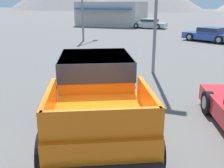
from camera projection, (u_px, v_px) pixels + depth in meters
name	position (u px, v px, depth m)	size (l,w,h in m)	color
ground_plane	(100.00, 145.00, 5.97)	(320.00, 320.00, 0.00)	#5B5956
orange_pickup_truck	(97.00, 92.00, 6.26)	(3.66, 5.03, 1.85)	orange
parked_car_silver	(149.00, 24.00, 33.48)	(4.64, 2.24, 1.18)	#B7BABF
parked_car_blue	(210.00, 34.00, 21.91)	(4.53, 3.49, 1.18)	#334C9E
storefront_building	(113.00, 14.00, 38.00)	(8.75, 7.90, 3.30)	#BCB2A3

